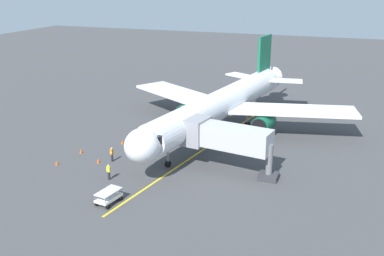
# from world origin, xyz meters

# --- Properties ---
(ground_plane) EXTENTS (220.00, 220.00, 0.00)m
(ground_plane) POSITION_xyz_m (0.00, 0.00, 0.00)
(ground_plane) COLOR #424244
(apron_lead_in_line) EXTENTS (6.69, 39.52, 0.01)m
(apron_lead_in_line) POSITION_xyz_m (1.82, 6.85, 0.01)
(apron_lead_in_line) COLOR yellow
(apron_lead_in_line) RESTS_ON ground
(airplane) EXTENTS (34.35, 40.24, 11.50)m
(airplane) POSITION_xyz_m (1.78, 0.57, 4.00)
(airplane) COLOR white
(airplane) RESTS_ON ground
(jet_bridge) EXTENTS (11.52, 4.54, 5.40)m
(jet_bridge) POSITION_xyz_m (-1.70, 12.57, 3.76)
(jet_bridge) COLOR #B7B7BC
(jet_bridge) RESTS_ON ground
(ground_crew_marshaller) EXTENTS (0.43, 0.29, 1.71)m
(ground_crew_marshaller) POSITION_xyz_m (8.50, 19.45, 0.89)
(ground_crew_marshaller) COLOR #23232D
(ground_crew_marshaller) RESTS_ON ground
(ground_crew_wing_walker) EXTENTS (0.27, 0.41, 1.71)m
(ground_crew_wing_walker) POSITION_xyz_m (10.68, 14.98, 0.89)
(ground_crew_wing_walker) COLOR #23232D
(ground_crew_wing_walker) RESTS_ON ground
(baggage_cart_near_nose) EXTENTS (1.90, 2.79, 1.27)m
(baggage_cart_near_nose) POSITION_xyz_m (5.85, 24.07, 0.66)
(baggage_cart_near_nose) COLOR white
(baggage_cart_near_nose) RESTS_ON ground
(safety_cone_nose_left) EXTENTS (0.32, 0.32, 0.55)m
(safety_cone_nose_left) POSITION_xyz_m (16.11, 18.07, 0.28)
(safety_cone_nose_left) COLOR #F2590F
(safety_cone_nose_left) RESTS_ON ground
(safety_cone_nose_right) EXTENTS (0.32, 0.32, 0.55)m
(safety_cone_nose_right) POSITION_xyz_m (12.38, 9.44, 0.28)
(safety_cone_nose_right) COLOR #F2590F
(safety_cone_nose_right) RESTS_ON ground
(safety_cone_wing_port) EXTENTS (0.32, 0.32, 0.55)m
(safety_cone_wing_port) POSITION_xyz_m (11.96, 15.96, 0.28)
(safety_cone_wing_port) COLOR #F2590F
(safety_cone_wing_port) RESTS_ON ground
(safety_cone_wing_starboard) EXTENTS (0.32, 0.32, 0.55)m
(safety_cone_wing_starboard) POSITION_xyz_m (15.55, 14.03, 0.28)
(safety_cone_wing_starboard) COLOR #F2590F
(safety_cone_wing_starboard) RESTS_ON ground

